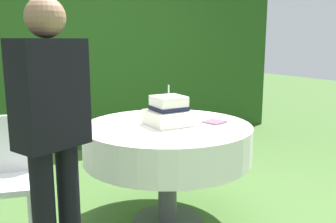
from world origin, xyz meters
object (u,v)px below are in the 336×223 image
Objects in this scene: wedding_cake at (169,112)px; standing_person at (52,132)px; garden_chair at (7,169)px; cake_table at (167,142)px; serving_plate_far at (121,120)px; napkin_stack at (214,122)px; serving_plate_near at (115,129)px; serving_plate_left at (224,134)px.

standing_person reaches higher than wedding_cake.
cake_table is at bearing -12.92° from garden_chair.
serving_plate_far is (-0.26, 0.29, -0.09)m from wedding_cake.
standing_person is (-1.25, -0.31, 0.15)m from napkin_stack.
wedding_cake is 2.22× the size of serving_plate_near.
wedding_cake is at bearing -47.91° from serving_plate_far.
wedding_cake reaches higher than napkin_stack.
serving_plate_near and serving_plate_left have the same top height.
serving_plate_left is (0.58, -0.48, 0.00)m from serving_plate_near.
wedding_cake is at bearing -13.13° from garden_chair.
serving_plate_far is 0.98m from standing_person.
napkin_stack is at bearing -14.19° from garden_chair.
serving_plate_near is 0.72m from standing_person.
cake_table is 1.12m from garden_chair.
standing_person reaches higher than serving_plate_left.
standing_person is (-0.91, -0.43, 0.29)m from cake_table.
standing_person is at bearing -165.89° from napkin_stack.
garden_chair reaches higher than cake_table.
serving_plate_near is at bearing 140.51° from serving_plate_left.
serving_plate_far and napkin_stack have the same top height.
serving_plate_left is 0.09× the size of standing_person.
serving_plate_far is at bearing 132.09° from wedding_cake.
wedding_cake is 2.11× the size of serving_plate_left.
serving_plate_near is 0.95× the size of serving_plate_left.
garden_chair reaches higher than serving_plate_far.
serving_plate_near is 0.09× the size of standing_person.
wedding_cake is 0.41m from serving_plate_near.
wedding_cake reaches higher than serving_plate_left.
serving_plate_far is at bearing 2.26° from garden_chair.
standing_person reaches higher than garden_chair.
garden_chair is at bearing 151.81° from serving_plate_left.
wedding_cake is at bearing -35.30° from cake_table.
wedding_cake is 1.18m from garden_chair.
serving_plate_left is at bearing -39.49° from serving_plate_near.
cake_table is 9.62× the size of serving_plate_far.
cake_table is 9.09× the size of serving_plate_near.
napkin_stack is (0.73, -0.16, -0.00)m from serving_plate_near.
serving_plate_near is at bearing 173.69° from cake_table.
standing_person is at bearing -154.81° from cake_table.
standing_person is at bearing -132.76° from serving_plate_far.
napkin_stack is 0.16× the size of garden_chair.
garden_chair is 0.80m from standing_person.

